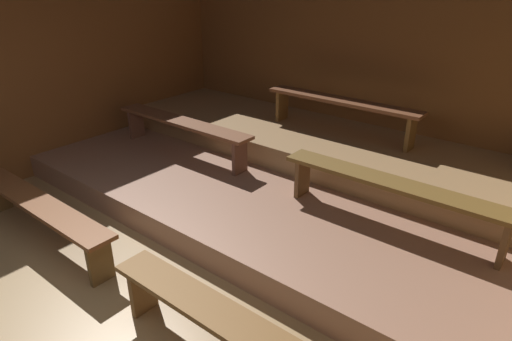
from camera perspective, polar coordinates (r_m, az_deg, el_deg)
The scene contains 10 objects.
ground at distance 5.00m, azimuth -1.85°, elevation -6.97°, with size 6.80×5.69×0.08m, color #9A794D.
wall_back at distance 6.46m, azimuth 12.81°, elevation 13.14°, with size 6.80×0.06×2.72m, color brown.
wall_left at distance 6.77m, azimuth -22.40°, elevation 12.45°, with size 0.06×5.69×2.72m, color brown.
platform_lower at distance 5.45m, azimuth 3.47°, elevation -1.96°, with size 6.00×3.33×0.29m, color #9B6D55.
platform_middle at distance 6.00m, azimuth 8.32°, elevation 3.36°, with size 6.00×1.62×0.29m, color #A37B50.
bench_floor_left at distance 4.95m, azimuth -26.29°, elevation -4.42°, with size 2.29×0.29×0.47m.
bench_floor_right at distance 3.10m, azimuth -2.37°, elevation -20.29°, with size 2.29×0.29×0.47m.
bench_lower_left at distance 5.97m, azimuth -9.57°, elevation 5.68°, with size 2.27×0.29×0.47m.
bench_lower_right at distance 4.38m, azimuth 17.24°, elevation -2.33°, with size 2.27×0.29×0.47m.
bench_middle_center at distance 5.91m, azimuth 10.99°, elevation 8.27°, with size 2.15×0.29×0.47m.
Camera 1 is at (2.80, -0.77, 2.58)m, focal length 30.88 mm.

